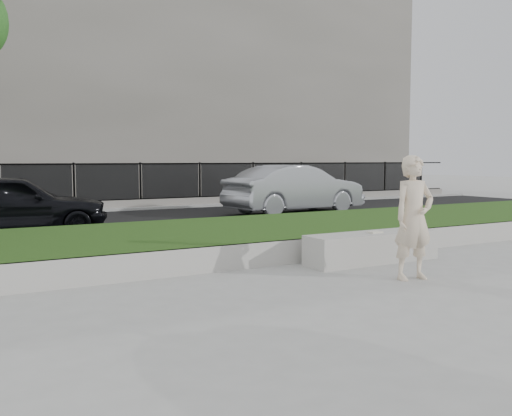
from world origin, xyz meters
TOP-DOWN VIEW (x-y plane):
  - ground at (0.00, 0.00)m, footprint 90.00×90.00m
  - grass_bank at (0.00, 3.00)m, footprint 34.00×4.00m
  - grass_kerb at (0.00, 1.04)m, footprint 34.00×0.08m
  - street at (0.00, 8.50)m, footprint 34.00×7.00m
  - far_pavement at (0.00, 13.00)m, footprint 34.00×3.00m
  - iron_fence at (0.00, 12.00)m, footprint 32.00×0.30m
  - building_facade at (0.00, 20.00)m, footprint 34.00×10.00m
  - stone_bench at (1.74, 0.49)m, footprint 2.44×0.61m
  - man at (1.33, -0.84)m, footprint 0.69×0.50m
  - book at (1.75, 0.44)m, footprint 0.23×0.17m
  - car_dark at (-3.05, 6.83)m, footprint 4.22×2.16m
  - car_silver at (5.29, 8.10)m, footprint 4.69×2.00m

SIDE VIEW (x-z plane):
  - ground at x=0.00m, z-range 0.00..0.00m
  - street at x=0.00m, z-range 0.00..0.04m
  - far_pavement at x=0.00m, z-range 0.00..0.12m
  - grass_bank at x=0.00m, z-range 0.00..0.40m
  - grass_kerb at x=0.00m, z-range 0.00..0.40m
  - stone_bench at x=1.74m, z-range 0.00..0.50m
  - book at x=1.75m, z-range 0.50..0.52m
  - iron_fence at x=0.00m, z-range -0.21..1.29m
  - car_dark at x=-3.05m, z-range 0.04..1.42m
  - car_silver at x=5.29m, z-range 0.04..1.54m
  - man at x=1.33m, z-range 0.00..1.77m
  - building_facade at x=0.00m, z-range 0.00..10.00m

